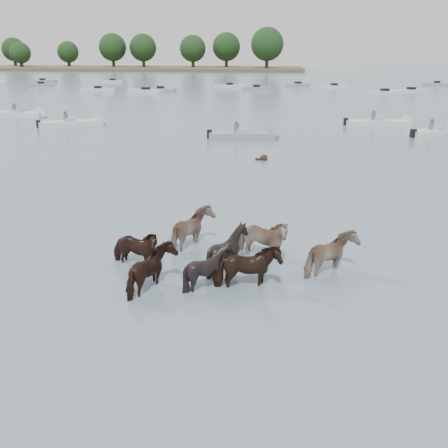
# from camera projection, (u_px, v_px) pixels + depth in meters

# --- Properties ---
(ground) EXTENTS (400.00, 400.00, 0.00)m
(ground) POSITION_uv_depth(u_px,v_px,m) (141.00, 263.00, 15.15)
(ground) COLOR slate
(ground) RESTS_ON ground
(shoreline) EXTENTS (160.00, 30.00, 1.00)m
(shoreline) POSITION_uv_depth(u_px,v_px,m) (55.00, 68.00, 163.26)
(shoreline) COLOR #4C4233
(shoreline) RESTS_ON ground
(pony_herd) EXTENTS (7.54, 4.74, 1.57)m
(pony_herd) POSITION_uv_depth(u_px,v_px,m) (222.00, 255.00, 14.56)
(pony_herd) COLOR black
(pony_herd) RESTS_ON ground
(swimming_pony) EXTENTS (0.72, 0.44, 0.44)m
(swimming_pony) POSITION_uv_depth(u_px,v_px,m) (263.00, 158.00, 29.34)
(swimming_pony) COLOR black
(swimming_pony) RESTS_ON ground
(motorboat_a) EXTENTS (5.67, 4.06, 1.92)m
(motorboat_a) POSITION_uv_depth(u_px,v_px,m) (80.00, 123.00, 42.51)
(motorboat_a) COLOR silver
(motorboat_a) RESTS_ON ground
(motorboat_b) EXTENTS (5.39, 2.08, 1.92)m
(motorboat_b) POSITION_uv_depth(u_px,v_px,m) (252.00, 136.00, 36.31)
(motorboat_b) COLOR gray
(motorboat_b) RESTS_ON ground
(motorboat_c) EXTENTS (6.12, 2.13, 1.92)m
(motorboat_c) POSITION_uv_depth(u_px,v_px,m) (387.00, 123.00, 42.61)
(motorboat_c) COLOR silver
(motorboat_c) RESTS_ON ground
(motorboat_d) EXTENTS (5.09, 3.92, 1.92)m
(motorboat_d) POSITION_uv_depth(u_px,v_px,m) (443.00, 132.00, 37.86)
(motorboat_d) COLOR silver
(motorboat_d) RESTS_ON ground
(motorboat_f) EXTENTS (5.75, 1.96, 1.92)m
(motorboat_f) POSITION_uv_depth(u_px,v_px,m) (26.00, 115.00, 48.16)
(motorboat_f) COLOR silver
(motorboat_f) RESTS_ON ground
(distant_flotilla) EXTENTS (107.24, 30.33, 0.93)m
(distant_flotilla) POSITION_uv_depth(u_px,v_px,m) (258.00, 87.00, 84.10)
(distant_flotilla) COLOR silver
(distant_flotilla) RESTS_ON ground
(treeline) EXTENTS (146.14, 23.05, 12.47)m
(treeline) POSITION_uv_depth(u_px,v_px,m) (66.00, 48.00, 159.20)
(treeline) COLOR #382619
(treeline) RESTS_ON ground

